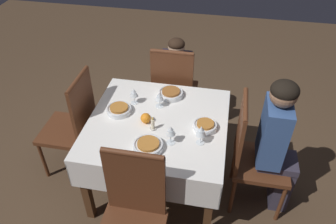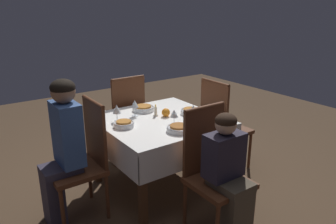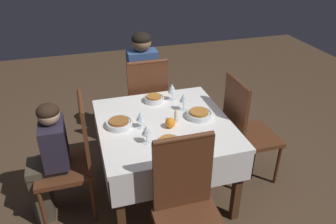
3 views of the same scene
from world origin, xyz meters
name	(u,v)px [view 1 (image 1 of 3)]	position (x,y,z in m)	size (l,w,h in m)	color
ground_plane	(159,181)	(0.00, 0.00, 0.00)	(8.00, 8.00, 0.00)	#4C3826
dining_table	(158,131)	(0.00, 0.00, 0.63)	(1.10, 1.07, 0.73)	white
chair_east	(252,153)	(0.77, -0.02, 0.55)	(0.44, 0.43, 1.02)	#562D19
chair_north	(173,88)	(0.00, 0.75, 0.55)	(0.43, 0.44, 1.02)	#562D19
chair_west	(74,123)	(-0.77, 0.06, 0.55)	(0.44, 0.43, 1.02)	#562D19
chair_south	(132,216)	(-0.01, -0.75, 0.55)	(0.43, 0.44, 1.02)	#562D19
person_adult_denim	(278,142)	(0.93, -0.02, 0.70)	(0.34, 0.30, 1.23)	#383342
person_child_dark	(176,77)	(0.00, 0.93, 0.56)	(0.30, 0.33, 1.03)	#4C4233
bowl_east	(205,126)	(0.38, -0.01, 0.76)	(0.18, 0.18, 0.06)	silver
wine_glass_east	(201,131)	(0.36, -0.18, 0.84)	(0.08, 0.08, 0.16)	white
bowl_north	(171,93)	(0.04, 0.36, 0.76)	(0.22, 0.22, 0.06)	silver
wine_glass_north	(159,97)	(-0.02, 0.20, 0.83)	(0.07, 0.07, 0.14)	white
bowl_west	(119,109)	(-0.33, 0.06, 0.76)	(0.20, 0.20, 0.06)	silver
wine_glass_west	(134,93)	(-0.24, 0.20, 0.83)	(0.07, 0.07, 0.15)	white
bowl_south	(149,146)	(0.00, -0.30, 0.76)	(0.22, 0.22, 0.06)	silver
wine_glass_south	(171,131)	(0.15, -0.22, 0.85)	(0.07, 0.07, 0.16)	white
candle_centerpiece	(153,125)	(-0.01, -0.10, 0.77)	(0.05, 0.05, 0.12)	beige
orange_fruit	(146,118)	(-0.09, -0.02, 0.77)	(0.08, 0.08, 0.08)	orange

